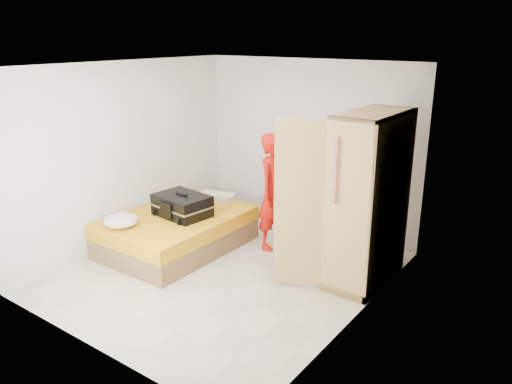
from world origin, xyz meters
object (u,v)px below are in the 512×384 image
Objects in this scene: person at (274,192)px; round_cushion at (121,221)px; bed at (178,231)px; suitcase at (182,205)px; wardrobe at (363,204)px.

person is 3.71× the size of round_cushion.
round_cushion reaches higher than bed.
wardrobe is at bearing 20.46° from suitcase.
suitcase is 0.86m from round_cushion.
bed is 1.22× the size of person.
bed is 0.96× the size of wardrobe.
suitcase is (0.07, 0.04, 0.40)m from bed.
suitcase is 1.85× the size of round_cushion.
round_cushion is (-0.36, -0.78, -0.06)m from suitcase.
suitcase is (-2.44, -0.59, -0.35)m from wardrobe.
bed is at bearing -142.92° from suitcase.
round_cushion is at bearing 138.62° from person.
person is 1.31m from suitcase.
person is at bearing 45.42° from suitcase.
wardrobe reaches higher than bed.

